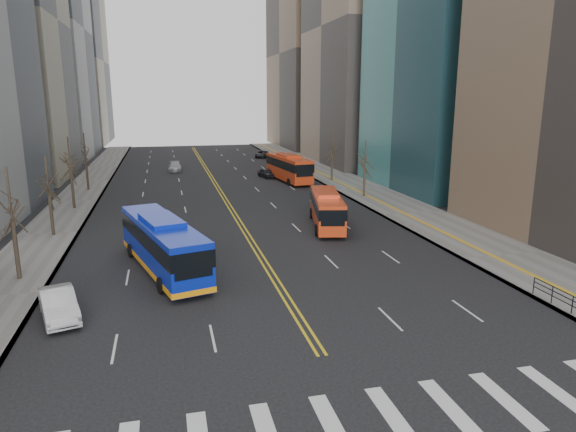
{
  "coord_description": "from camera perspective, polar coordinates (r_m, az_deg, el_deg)",
  "views": [
    {
      "loc": [
        -6.53,
        -15.35,
        11.56
      ],
      "look_at": [
        0.92,
        15.52,
        4.13
      ],
      "focal_mm": 32.0,
      "sensor_mm": 36.0,
      "label": 1
    }
  ],
  "objects": [
    {
      "name": "car_dark_mid",
      "position": [
        74.82,
        -2.39,
        4.79
      ],
      "size": [
        2.39,
        4.16,
        1.33
      ],
      "primitive_type": "imported",
      "rotation": [
        0.0,
        0.0,
        0.22
      ],
      "color": "black",
      "rests_on": "ground"
    },
    {
      "name": "centerline",
      "position": [
        71.59,
        -8.18,
        3.75
      ],
      "size": [
        0.55,
        100.0,
        0.01
      ],
      "color": "gold",
      "rests_on": "ground"
    },
    {
      "name": "red_bus_near",
      "position": [
        46.4,
        4.33,
        1.0
      ],
      "size": [
        4.41,
        10.34,
        3.22
      ],
      "color": "red",
      "rests_on": "ground"
    },
    {
      "name": "car_white",
      "position": [
        30.21,
        -24.14,
        -8.94
      ],
      "size": [
        2.94,
        5.03,
        1.57
      ],
      "primitive_type": "imported",
      "rotation": [
        0.0,
        0.0,
        0.29
      ],
      "color": "silver",
      "rests_on": "ground"
    },
    {
      "name": "street_trees",
      "position": [
        50.35,
        -14.24,
        5.14
      ],
      "size": [
        35.2,
        47.2,
        7.6
      ],
      "color": "#32291F",
      "rests_on": "ground"
    },
    {
      "name": "pedestrian_railing",
      "position": [
        31.7,
        29.07,
        -8.36
      ],
      "size": [
        0.06,
        6.06,
        1.02
      ],
      "color": "black",
      "rests_on": "sidewalk_right"
    },
    {
      "name": "ground",
      "position": [
        20.29,
        8.38,
        -21.71
      ],
      "size": [
        220.0,
        220.0,
        0.0
      ],
      "primitive_type": "plane",
      "color": "black"
    },
    {
      "name": "office_towers",
      "position": [
        85.02,
        -9.6,
        21.37
      ],
      "size": [
        83.0,
        134.0,
        58.0
      ],
      "color": "#969699",
      "rests_on": "ground"
    },
    {
      "name": "sidewalk_right",
      "position": [
        65.96,
        8.03,
        3.02
      ],
      "size": [
        7.0,
        130.0,
        0.15
      ],
      "primitive_type": "cube",
      "color": "slate",
      "rests_on": "ground"
    },
    {
      "name": "car_dark_far",
      "position": [
        99.88,
        -2.89,
        6.89
      ],
      "size": [
        3.66,
        5.16,
        1.31
      ],
      "primitive_type": "imported",
      "rotation": [
        0.0,
        0.0,
        -0.35
      ],
      "color": "black",
      "rests_on": "ground"
    },
    {
      "name": "sidewalk_left",
      "position": [
        62.23,
        -22.54,
        1.52
      ],
      "size": [
        5.0,
        130.0,
        0.15
      ],
      "primitive_type": "cube",
      "color": "slate",
      "rests_on": "ground"
    },
    {
      "name": "car_silver",
      "position": [
        83.26,
        -12.45,
        5.37
      ],
      "size": [
        2.06,
        4.85,
        1.4
      ],
      "primitive_type": "imported",
      "rotation": [
        0.0,
        0.0,
        -0.02
      ],
      "color": "#A3A4A9",
      "rests_on": "ground"
    },
    {
      "name": "blue_bus",
      "position": [
        35.54,
        -13.74,
        -2.92
      ],
      "size": [
        5.98,
        12.99,
        3.69
      ],
      "color": "#0B22AE",
      "rests_on": "ground"
    },
    {
      "name": "red_bus_far",
      "position": [
        71.42,
        0.08,
        5.54
      ],
      "size": [
        4.08,
        12.04,
        3.73
      ],
      "color": "red",
      "rests_on": "ground"
    },
    {
      "name": "crosswalk",
      "position": [
        20.29,
        8.38,
        -21.69
      ],
      "size": [
        26.7,
        4.0,
        0.01
      ],
      "color": "silver",
      "rests_on": "ground"
    }
  ]
}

